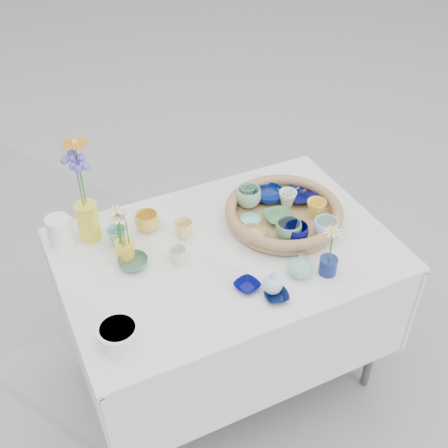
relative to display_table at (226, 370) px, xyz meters
name	(u,v)px	position (x,y,z in m)	size (l,w,h in m)	color
ground	(226,370)	(0.00, 0.00, 0.00)	(80.00, 80.00, 0.00)	#979797
display_table	(226,370)	(0.00, 0.00, 0.00)	(1.26, 0.86, 0.77)	white
wicker_tray	(283,213)	(0.28, 0.05, 0.80)	(0.47, 0.47, 0.08)	#936038
tray_ceramic_0	(269,195)	(0.29, 0.19, 0.80)	(0.13, 0.13, 0.04)	navy
tray_ceramic_1	(301,196)	(0.41, 0.13, 0.80)	(0.13, 0.13, 0.03)	#070945
tray_ceramic_2	(316,208)	(0.40, 0.01, 0.82)	(0.08, 0.08, 0.07)	yellow
tray_ceramic_3	(279,217)	(0.26, 0.04, 0.80)	(0.11, 0.11, 0.03)	#478552
tray_ceramic_4	(288,231)	(0.23, -0.07, 0.82)	(0.10, 0.10, 0.08)	slate
tray_ceramic_5	(251,221)	(0.14, 0.07, 0.80)	(0.08, 0.08, 0.03)	#8ADEC0
tray_ceramic_6	(248,197)	(0.19, 0.19, 0.82)	(0.11, 0.11, 0.08)	#8FC3A4
tray_ceramic_7	(288,198)	(0.34, 0.11, 0.82)	(0.07, 0.07, 0.07)	white
tray_ceramic_8	(286,186)	(0.39, 0.22, 0.80)	(0.10, 0.10, 0.03)	#87C0D7
tray_ceramic_9	(296,233)	(0.25, -0.09, 0.82)	(0.09, 0.09, 0.07)	#040655
tray_ceramic_10	(252,234)	(0.11, 0.00, 0.80)	(0.10, 0.10, 0.03)	#E1C160
tray_ceramic_11	(325,228)	(0.36, -0.12, 0.82)	(0.10, 0.10, 0.08)	silver
tray_ceramic_12	(247,193)	(0.21, 0.23, 0.82)	(0.07, 0.07, 0.07)	#509E7A
loose_ceramic_0	(147,222)	(-0.23, 0.24, 0.80)	(0.10, 0.10, 0.08)	gold
loose_ceramic_1	(184,229)	(-0.12, 0.14, 0.80)	(0.08, 0.08, 0.07)	#F4CD87
loose_ceramic_2	(133,263)	(-0.35, 0.06, 0.78)	(0.11, 0.11, 0.03)	#427153
loose_ceramic_3	(178,255)	(-0.19, 0.01, 0.80)	(0.07, 0.07, 0.06)	beige
loose_ceramic_4	(247,286)	(-0.03, -0.22, 0.78)	(0.09, 0.09, 0.02)	#020457
loose_ceramic_5	(117,236)	(-0.36, 0.21, 0.80)	(0.08, 0.08, 0.07)	#84B9B4
loose_ceramic_6	(276,296)	(0.04, -0.31, 0.78)	(0.08, 0.08, 0.02)	#09133C
fluted_bowl	(119,335)	(-0.51, -0.26, 0.80)	(0.14, 0.14, 0.07)	white
bud_vase_paleblue	(273,281)	(0.04, -0.28, 0.82)	(0.07, 0.07, 0.11)	silver
bud_vase_seafoam	(300,265)	(0.18, -0.24, 0.81)	(0.09, 0.09, 0.10)	#83BEB0
bud_vase_cobalt	(328,266)	(0.27, -0.28, 0.80)	(0.07, 0.07, 0.07)	navy
single_daisy	(331,246)	(0.27, -0.28, 0.89)	(0.08, 0.08, 0.15)	silver
tall_vase_yellow	(88,221)	(-0.45, 0.29, 0.84)	(0.08, 0.08, 0.16)	yellow
gerbera	(80,174)	(-0.44, 0.30, 1.05)	(0.11, 0.11, 0.28)	orange
hydrangea	(80,185)	(-0.45, 0.29, 1.02)	(0.07, 0.07, 0.26)	#5B4FAC
white_pitcher	(59,231)	(-0.56, 0.30, 0.83)	(0.13, 0.09, 0.12)	white
daisy_cup	(125,250)	(-0.36, 0.12, 0.80)	(0.07, 0.07, 0.08)	yellow
daisy_posy	(121,227)	(-0.37, 0.11, 0.92)	(0.08, 0.08, 0.16)	white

